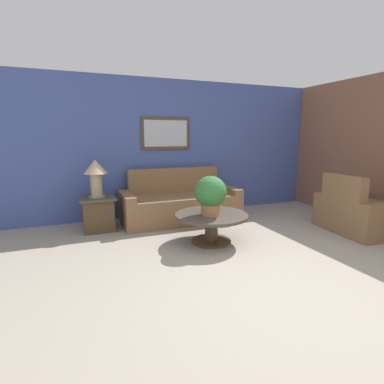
{
  "coord_description": "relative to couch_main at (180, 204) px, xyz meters",
  "views": [
    {
      "loc": [
        -1.96,
        -2.26,
        1.55
      ],
      "look_at": [
        -0.14,
        2.27,
        0.63
      ],
      "focal_mm": 28.0,
      "sensor_mm": 36.0,
      "label": 1
    }
  ],
  "objects": [
    {
      "name": "ground_plane",
      "position": [
        0.16,
        -2.84,
        -0.3
      ],
      "size": [
        20.0,
        20.0,
        0.0
      ],
      "primitive_type": "plane",
      "color": "gray"
    },
    {
      "name": "table_lamp",
      "position": [
        -1.46,
        -0.07,
        0.66
      ],
      "size": [
        0.37,
        0.37,
        0.61
      ],
      "color": "tan",
      "rests_on": "side_table"
    },
    {
      "name": "side_table",
      "position": [
        -1.46,
        -0.07,
        -0.02
      ],
      "size": [
        0.56,
        0.56,
        0.56
      ],
      "color": "#4C3823",
      "rests_on": "ground_plane"
    },
    {
      "name": "couch_main",
      "position": [
        0.0,
        0.0,
        0.0
      ],
      "size": [
        2.13,
        0.9,
        0.94
      ],
      "color": "brown",
      "rests_on": "ground_plane"
    },
    {
      "name": "wall_back",
      "position": [
        0.15,
        0.54,
        1.0
      ],
      "size": [
        7.96,
        0.09,
        2.6
      ],
      "color": "#42569E",
      "rests_on": "ground_plane"
    },
    {
      "name": "potted_plant_on_table",
      "position": [
        -0.02,
        -1.35,
        0.43
      ],
      "size": [
        0.45,
        0.45,
        0.57
      ],
      "color": "#9E6B42",
      "rests_on": "coffee_table"
    },
    {
      "name": "coffee_table",
      "position": [
        0.03,
        -1.29,
        0.01
      ],
      "size": [
        1.06,
        1.06,
        0.43
      ],
      "color": "#4C3823",
      "rests_on": "ground_plane"
    },
    {
      "name": "wall_right",
      "position": [
        3.17,
        -1.17,
        1.0
      ],
      "size": [
        0.06,
        5.35,
        2.6
      ],
      "color": "brown",
      "rests_on": "ground_plane"
    },
    {
      "name": "armchair",
      "position": [
        2.47,
        -1.74,
        -0.0
      ],
      "size": [
        1.03,
        1.21,
        0.94
      ],
      "rotation": [
        0.0,
        0.0,
        1.49
      ],
      "color": "brown",
      "rests_on": "ground_plane"
    }
  ]
}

